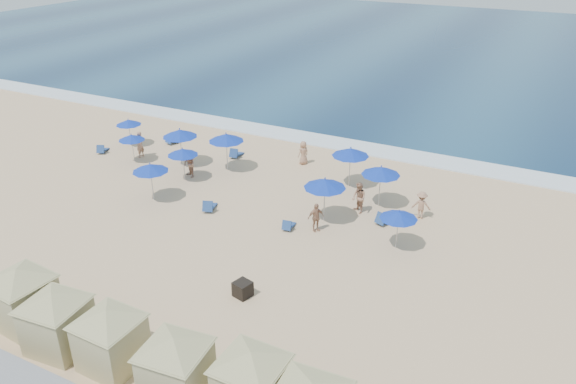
# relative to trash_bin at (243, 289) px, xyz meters

# --- Properties ---
(ground) EXTENTS (160.00, 160.00, 0.00)m
(ground) POSITION_rel_trash_bin_xyz_m (-4.23, 3.89, -0.35)
(ground) COLOR #D6B387
(ground) RESTS_ON ground
(ocean) EXTENTS (160.00, 80.00, 0.06)m
(ocean) POSITION_rel_trash_bin_xyz_m (-4.23, 58.89, -0.32)
(ocean) COLOR #0D294A
(ocean) RESTS_ON ground
(surf_line) EXTENTS (160.00, 2.50, 0.08)m
(surf_line) POSITION_rel_trash_bin_xyz_m (-4.23, 19.39, -0.31)
(surf_line) COLOR white
(surf_line) RESTS_ON ground
(trash_bin) EXTENTS (0.86, 0.86, 0.71)m
(trash_bin) POSITION_rel_trash_bin_xyz_m (0.00, 0.00, 0.00)
(trash_bin) COLOR black
(trash_bin) RESTS_ON ground
(cabana_0) EXTENTS (4.64, 4.64, 2.92)m
(cabana_0) POSITION_rel_trash_bin_xyz_m (-6.94, -5.67, 1.32)
(cabana_0) COLOR tan
(cabana_0) RESTS_ON ground
(cabana_1) EXTENTS (4.48, 4.48, 2.82)m
(cabana_1) POSITION_rel_trash_bin_xyz_m (-4.56, -6.08, 1.26)
(cabana_1) COLOR tan
(cabana_1) RESTS_ON ground
(cabana_2) EXTENTS (4.41, 4.41, 2.77)m
(cabana_2) POSITION_rel_trash_bin_xyz_m (-2.05, -5.88, 1.23)
(cabana_2) COLOR tan
(cabana_2) RESTS_ON ground
(cabana_3) EXTENTS (4.40, 4.40, 2.78)m
(cabana_3) POSITION_rel_trash_bin_xyz_m (1.00, -5.97, 1.24)
(cabana_3) COLOR tan
(cabana_3) RESTS_ON ground
(cabana_4) EXTENTS (4.45, 4.45, 2.79)m
(cabana_4) POSITION_rel_trash_bin_xyz_m (3.66, -5.39, 1.24)
(cabana_4) COLOR tan
(cabana_4) RESTS_ON ground
(umbrella_0) EXTENTS (1.84, 1.84, 2.09)m
(umbrella_0) POSITION_rel_trash_bin_xyz_m (-17.05, 12.09, 1.46)
(umbrella_0) COLOR #A5A8AD
(umbrella_0) RESTS_ON ground
(umbrella_1) EXTENTS (1.79, 1.79, 2.04)m
(umbrella_1) POSITION_rel_trash_bin_xyz_m (-14.77, 9.82, 1.42)
(umbrella_1) COLOR #A5A8AD
(umbrella_1) RESTS_ON ground
(umbrella_2) EXTENTS (2.33, 2.33, 2.65)m
(umbrella_2) POSITION_rel_trash_bin_xyz_m (-11.42, 10.83, 1.94)
(umbrella_2) COLOR #A5A8AD
(umbrella_2) RESTS_ON ground
(umbrella_3) EXTENTS (2.12, 2.12, 2.41)m
(umbrella_3) POSITION_rel_trash_bin_xyz_m (-9.72, 5.73, 1.74)
(umbrella_3) COLOR #A5A8AD
(umbrella_3) RESTS_ON ground
(umbrella_4) EXTENTS (2.33, 2.33, 2.65)m
(umbrella_4) POSITION_rel_trash_bin_xyz_m (-8.22, 11.55, 1.95)
(umbrella_4) COLOR #A5A8AD
(umbrella_4) RESTS_ON ground
(umbrella_5) EXTENTS (1.95, 1.95, 2.22)m
(umbrella_5) POSITION_rel_trash_bin_xyz_m (-9.80, 8.93, 1.57)
(umbrella_5) COLOR #A5A8AD
(umbrella_5) RESTS_ON ground
(umbrella_6) EXTENTS (2.31, 2.31, 2.63)m
(umbrella_6) POSITION_rel_trash_bin_xyz_m (-0.06, 12.91, 1.93)
(umbrella_6) COLOR #A5A8AD
(umbrella_6) RESTS_ON ground
(umbrella_7) EXTENTS (2.32, 2.32, 2.64)m
(umbrella_7) POSITION_rel_trash_bin_xyz_m (0.39, 8.01, 1.93)
(umbrella_7) COLOR #A5A8AD
(umbrella_7) RESTS_ON ground
(umbrella_8) EXTENTS (2.24, 2.24, 2.55)m
(umbrella_8) POSITION_rel_trash_bin_xyz_m (2.49, 11.16, 1.86)
(umbrella_8) COLOR #A5A8AD
(umbrella_8) RESTS_ON ground
(umbrella_9) EXTENTS (1.92, 1.92, 2.18)m
(umbrella_9) POSITION_rel_trash_bin_xyz_m (4.82, 7.07, 1.54)
(umbrella_9) COLOR #A5A8AD
(umbrella_9) RESTS_ON ground
(beach_chair_0) EXTENTS (1.00, 1.34, 0.68)m
(beach_chair_0) POSITION_rel_trash_bin_xyz_m (-17.95, 10.07, -0.12)
(beach_chair_0) COLOR navy
(beach_chair_0) RESTS_ON ground
(beach_chair_1) EXTENTS (0.98, 1.52, 0.77)m
(beach_chair_1) POSITION_rel_trash_bin_xyz_m (-14.54, 13.89, -0.09)
(beach_chair_1) COLOR navy
(beach_chair_1) RESTS_ON ground
(beach_chair_2) EXTENTS (0.77, 1.41, 0.74)m
(beach_chair_2) POSITION_rel_trash_bin_xyz_m (-8.94, 13.73, -0.10)
(beach_chair_2) COLOR navy
(beach_chair_2) RESTS_ON ground
(beach_chair_3) EXTENTS (1.01, 1.45, 0.73)m
(beach_chair_3) POSITION_rel_trash_bin_xyz_m (-6.00, 6.15, -0.10)
(beach_chair_3) COLOR navy
(beach_chair_3) RESTS_ON ground
(beach_chair_4) EXTENTS (0.66, 1.18, 0.62)m
(beach_chair_4) POSITION_rel_trash_bin_xyz_m (-0.96, 6.30, -0.14)
(beach_chair_4) COLOR navy
(beach_chair_4) RESTS_ON ground
(beach_chair_5) EXTENTS (1.01, 1.46, 0.74)m
(beach_chair_5) POSITION_rel_trash_bin_xyz_m (3.48, 9.26, -0.10)
(beach_chair_5) COLOR navy
(beach_chair_5) RESTS_ON ground
(beachgoer_0) EXTENTS (0.48, 0.70, 1.89)m
(beachgoer_0) POSITION_rel_trash_bin_xyz_m (-14.92, 10.68, 0.59)
(beachgoer_0) COLOR #A9795E
(beachgoer_0) RESTS_ON ground
(beachgoer_1) EXTENTS (1.09, 1.02, 1.80)m
(beachgoer_1) POSITION_rel_trash_bin_xyz_m (-9.78, 9.46, 0.54)
(beachgoer_1) COLOR #A9795E
(beachgoer_1) RESTS_ON ground
(beachgoer_2) EXTENTS (0.89, 0.98, 1.60)m
(beachgoer_2) POSITION_rel_trash_bin_xyz_m (0.44, 6.80, 0.45)
(beachgoer_2) COLOR #A9795E
(beachgoer_2) RESTS_ON ground
(beachgoer_3) EXTENTS (1.12, 0.74, 1.61)m
(beachgoer_3) POSITION_rel_trash_bin_xyz_m (5.07, 10.78, 0.45)
(beachgoer_3) COLOR #A9795E
(beachgoer_3) RESTS_ON ground
(beachgoer_4) EXTENTS (0.82, 0.94, 1.63)m
(beachgoer_4) POSITION_rel_trash_bin_xyz_m (-4.16, 14.79, 0.46)
(beachgoer_4) COLOR #A9795E
(beachgoer_4) RESTS_ON ground
(beachgoer_5) EXTENTS (1.13, 1.09, 1.83)m
(beachgoer_5) POSITION_rel_trash_bin_xyz_m (1.73, 9.81, 0.56)
(beachgoer_5) COLOR #A9795E
(beachgoer_5) RESTS_ON ground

